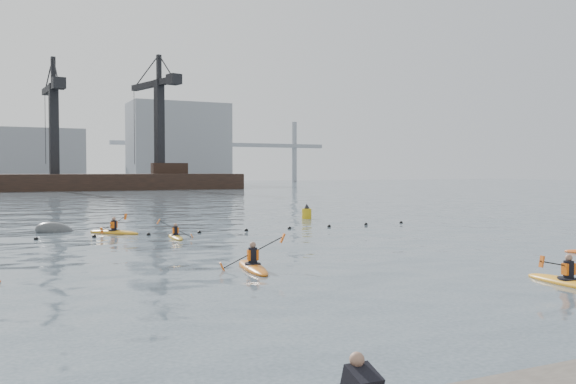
% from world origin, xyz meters
% --- Properties ---
extents(ground, '(400.00, 400.00, 0.00)m').
position_xyz_m(ground, '(0.00, 0.00, 0.00)').
color(ground, '#34444C').
rests_on(ground, ground).
extents(float_line, '(33.24, 0.73, 0.24)m').
position_xyz_m(float_line, '(-0.50, 22.53, 0.03)').
color(float_line, black).
rests_on(float_line, ground).
extents(barge_pier, '(72.00, 19.30, 29.50)m').
position_xyz_m(barge_pier, '(-0.22, 110.00, 1.89)').
color(barge_pier, black).
rests_on(barge_pier, ground).
extents(skyline, '(141.00, 28.00, 22.00)m').
position_xyz_m(skyline, '(2.23, 150.27, 9.25)').
color(skyline, gray).
rests_on(skyline, ground).
extents(kayaker_0, '(2.55, 3.74, 1.46)m').
position_xyz_m(kayaker_0, '(-1.18, 8.56, 0.11)').
color(kayaker_0, '#CA6313').
rests_on(kayaker_0, ground).
extents(kayaker_1, '(2.39, 3.58, 1.14)m').
position_xyz_m(kayaker_1, '(6.91, 1.18, 0.11)').
color(kayaker_1, orange).
rests_on(kayaker_1, ground).
extents(kayaker_3, '(2.05, 2.94, 1.20)m').
position_xyz_m(kayaker_3, '(-0.99, 20.28, 0.09)').
color(kayaker_3, gold).
rests_on(kayaker_3, ground).
extents(kayaker_5, '(2.87, 3.04, 1.24)m').
position_xyz_m(kayaker_5, '(-3.63, 24.29, 0.11)').
color(kayaker_5, orange).
rests_on(kayaker_5, ground).
extents(mooring_buoy, '(2.65, 1.64, 1.62)m').
position_xyz_m(mooring_buoy, '(-6.71, 26.86, 0.00)').
color(mooring_buoy, '#3E4043').
rests_on(mooring_buoy, ground).
extents(nav_buoy, '(0.74, 0.74, 1.35)m').
position_xyz_m(nav_buoy, '(11.72, 29.07, 0.41)').
color(nav_buoy, '#C68E13').
rests_on(nav_buoy, ground).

